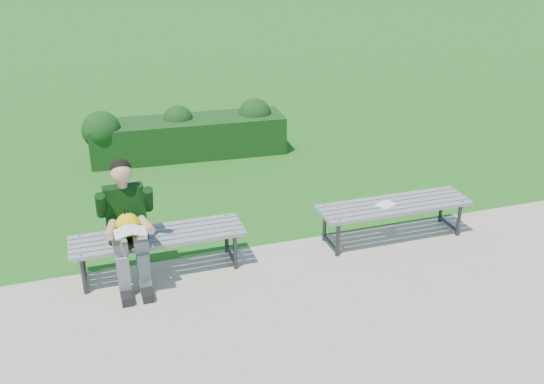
{
  "coord_description": "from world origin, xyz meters",
  "views": [
    {
      "loc": [
        -1.64,
        -5.89,
        3.45
      ],
      "look_at": [
        0.24,
        -0.13,
        0.74
      ],
      "focal_mm": 40.0,
      "sensor_mm": 36.0,
      "label": 1
    }
  ],
  "objects_px": {
    "bench_right": "(394,208)",
    "bench_left": "(158,239)",
    "hedge": "(185,134)",
    "seated_boy": "(127,221)",
    "paper_sheet": "(386,204)"
  },
  "relations": [
    {
      "from": "hedge",
      "to": "bench_left",
      "type": "bearing_deg",
      "value": -104.94
    },
    {
      "from": "seated_boy",
      "to": "hedge",
      "type": "bearing_deg",
      "value": 71.03
    },
    {
      "from": "bench_right",
      "to": "bench_left",
      "type": "bearing_deg",
      "value": 178.17
    },
    {
      "from": "hedge",
      "to": "paper_sheet",
      "type": "height_order",
      "value": "hedge"
    },
    {
      "from": "hedge",
      "to": "paper_sheet",
      "type": "distance_m",
      "value": 3.95
    },
    {
      "from": "bench_left",
      "to": "paper_sheet",
      "type": "bearing_deg",
      "value": -1.9
    },
    {
      "from": "hedge",
      "to": "seated_boy",
      "type": "height_order",
      "value": "seated_boy"
    },
    {
      "from": "paper_sheet",
      "to": "bench_left",
      "type": "bearing_deg",
      "value": 178.1
    },
    {
      "from": "hedge",
      "to": "bench_right",
      "type": "bearing_deg",
      "value": -63.42
    },
    {
      "from": "hedge",
      "to": "paper_sheet",
      "type": "relative_size",
      "value": 12.05
    },
    {
      "from": "paper_sheet",
      "to": "hedge",
      "type": "bearing_deg",
      "value": 115.28
    },
    {
      "from": "seated_boy",
      "to": "bench_left",
      "type": "bearing_deg",
      "value": 17.48
    },
    {
      "from": "bench_left",
      "to": "bench_right",
      "type": "xyz_separation_m",
      "value": [
        2.71,
        -0.09,
        0.0
      ]
    },
    {
      "from": "bench_left",
      "to": "bench_right",
      "type": "bearing_deg",
      "value": -1.83
    },
    {
      "from": "bench_left",
      "to": "hedge",
      "type": "bearing_deg",
      "value": 75.06
    }
  ]
}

